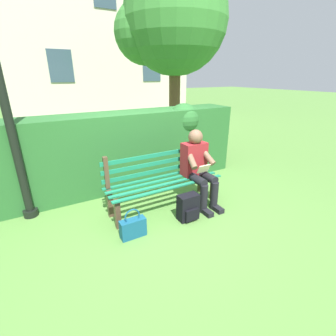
# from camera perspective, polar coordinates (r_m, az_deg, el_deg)

# --- Properties ---
(ground) EXTENTS (60.00, 60.00, 0.00)m
(ground) POSITION_cam_1_polar(r_m,az_deg,el_deg) (3.82, -0.75, -9.22)
(ground) COLOR #517F38
(park_bench) EXTENTS (1.77, 0.49, 0.90)m
(park_bench) POSITION_cam_1_polar(r_m,az_deg,el_deg) (3.67, -1.36, -2.63)
(park_bench) COLOR #4C3828
(park_bench) RESTS_ON ground
(person_seated) EXTENTS (0.44, 0.73, 1.17)m
(person_seated) POSITION_cam_1_polar(r_m,az_deg,el_deg) (3.74, 7.17, 0.45)
(person_seated) COLOR maroon
(person_seated) RESTS_ON ground
(hedge_backdrop) EXTENTS (4.88, 0.73, 1.43)m
(hedge_backdrop) POSITION_cam_1_polar(r_m,az_deg,el_deg) (4.35, -13.23, 4.17)
(hedge_backdrop) COLOR #265B28
(hedge_backdrop) RESTS_ON ground
(tree) EXTENTS (2.77, 2.64, 4.52)m
(tree) POSITION_cam_1_polar(r_m,az_deg,el_deg) (7.09, 0.45, 31.01)
(tree) COLOR brown
(tree) RESTS_ON ground
(building_facade) EXTENTS (7.90, 3.09, 8.04)m
(building_facade) POSITION_cam_1_polar(r_m,az_deg,el_deg) (13.10, -16.54, 29.63)
(building_facade) COLOR beige
(building_facade) RESTS_ON ground
(backpack) EXTENTS (0.29, 0.24, 0.38)m
(backpack) POSITION_cam_1_polar(r_m,az_deg,el_deg) (3.45, 4.81, -9.29)
(backpack) COLOR black
(backpack) RESTS_ON ground
(handbag) EXTENTS (0.33, 0.12, 0.40)m
(handbag) POSITION_cam_1_polar(r_m,az_deg,el_deg) (3.16, -8.29, -13.72)
(handbag) COLOR navy
(handbag) RESTS_ON ground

